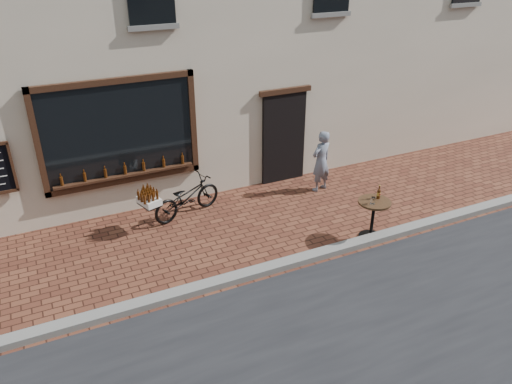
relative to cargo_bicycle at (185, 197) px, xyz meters
name	(u,v)px	position (x,y,z in m)	size (l,w,h in m)	color
ground	(279,276)	(0.81, -2.78, -0.44)	(90.00, 90.00, 0.00)	#4D2418
kerb	(274,267)	(0.81, -2.58, -0.38)	(90.00, 0.25, 0.12)	slate
cargo_bicycle	(185,197)	(0.00, 0.00, 0.00)	(1.96, 1.07, 0.92)	black
bistro_table	(374,212)	(3.08, -2.43, 0.15)	(0.65, 0.65, 1.11)	black
pedestrian	(321,161)	(3.26, -0.18, 0.30)	(0.54, 0.35, 1.48)	slate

